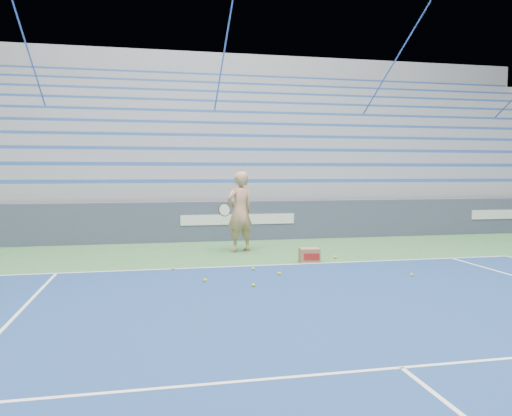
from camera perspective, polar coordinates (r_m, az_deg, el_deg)
The scene contains 12 objects.
sponsor_barrier at distance 14.04m, azimuth -2.11°, elevation -1.45°, with size 30.00×0.32×1.10m.
bleachers at distance 19.65m, azimuth -4.93°, elevation 5.36°, with size 31.00×9.15×7.30m.
tennis_player at distance 11.97m, azimuth -1.87°, elevation -0.42°, with size 1.02×0.96×1.92m.
ball_box at distance 10.61m, azimuth 6.12°, elevation -5.42°, with size 0.43×0.35×0.31m.
tennis_ball_0 at distance 11.19m, azimuth 9.06°, elevation -5.57°, with size 0.07×0.07×0.07m, color #B6CE2A.
tennis_ball_1 at distance 8.32m, azimuth -0.28°, elevation -8.85°, with size 0.07×0.07×0.07m, color #B6CE2A.
tennis_ball_2 at distance 10.75m, azimuth 5.02°, elevation -5.93°, with size 0.07×0.07×0.07m, color #B6CE2A.
tennis_ball_3 at distance 9.88m, azimuth -9.49°, elevation -6.86°, with size 0.07×0.07×0.07m, color #B6CE2A.
tennis_ball_4 at distance 9.27m, azimuth 2.69°, elevation -7.52°, with size 0.07×0.07×0.07m, color #B6CE2A.
tennis_ball_5 at distance 8.75m, azimuth -5.84°, elevation -8.23°, with size 0.07×0.07×0.07m, color #B6CE2A.
tennis_ball_6 at distance 9.59m, azimuth 17.37°, elevation -7.31°, with size 0.07×0.07×0.07m, color #B6CE2A.
tennis_ball_7 at distance 9.72m, azimuth -0.32°, elevation -6.97°, with size 0.07×0.07×0.07m, color #B6CE2A.
Camera 1 is at (-2.32, 2.10, 1.88)m, focal length 35.00 mm.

